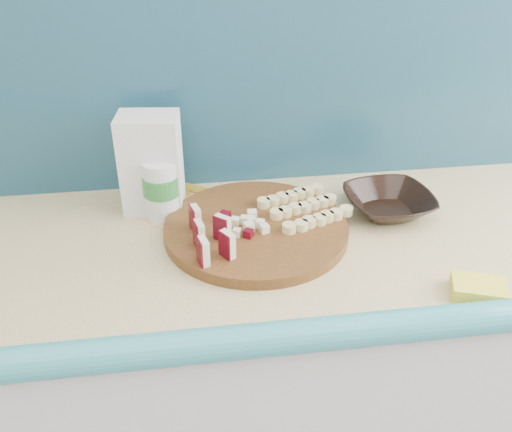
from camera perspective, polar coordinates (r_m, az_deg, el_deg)
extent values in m
cube|color=white|center=(1.33, -9.85, 18.52)|extent=(3.60, 0.04, 2.60)
cube|color=silver|center=(1.52, -2.97, -17.64)|extent=(2.20, 0.60, 0.88)
cube|color=#DAC180|center=(1.21, -3.55, -3.32)|extent=(2.20, 0.60, 0.03)
cube|color=teal|center=(0.98, -1.99, -13.17)|extent=(2.20, 0.06, 0.03)
cube|color=teal|center=(1.36, -5.00, 12.94)|extent=(2.20, 0.02, 0.50)
cylinder|color=#44240E|center=(1.23, 0.00, -1.29)|extent=(0.51, 0.51, 0.02)
cube|color=beige|center=(1.09, -5.23, -3.53)|extent=(0.02, 0.04, 0.05)
cube|color=#48050F|center=(1.09, -5.66, -3.65)|extent=(0.02, 0.03, 0.05)
cube|color=beige|center=(1.14, -5.64, -1.81)|extent=(0.02, 0.04, 0.05)
cube|color=#48050F|center=(1.14, -6.05, -1.92)|extent=(0.02, 0.03, 0.05)
cube|color=beige|center=(1.19, -6.02, -0.24)|extent=(0.02, 0.04, 0.05)
cube|color=#48050F|center=(1.19, -6.41, -0.34)|extent=(0.02, 0.03, 0.05)
cube|color=beige|center=(1.11, -2.84, -2.85)|extent=(0.02, 0.04, 0.05)
cube|color=#48050F|center=(1.10, -3.25, -2.97)|extent=(0.02, 0.03, 0.05)
cube|color=beige|center=(1.16, -3.35, -1.18)|extent=(0.02, 0.04, 0.05)
cube|color=#48050F|center=(1.16, -3.75, -1.29)|extent=(0.02, 0.03, 0.05)
cube|color=#F5EBC4|center=(1.21, -0.65, -0.59)|extent=(0.02, 0.02, 0.02)
cube|color=#F5EBC4|center=(1.22, -0.65, -0.33)|extent=(0.02, 0.02, 0.02)
cube|color=#48050F|center=(1.23, -1.17, -0.11)|extent=(0.02, 0.02, 0.02)
cube|color=#F5EBC4|center=(1.21, -1.34, -0.51)|extent=(0.02, 0.02, 0.02)
cube|color=#F5EBC4|center=(1.21, -1.84, -0.62)|extent=(0.02, 0.02, 0.02)
cube|color=#F5EBC4|center=(1.20, -2.10, -0.99)|extent=(0.02, 0.02, 0.02)
cube|color=#F5EBC4|center=(1.20, -1.26, -0.96)|extent=(0.02, 0.02, 0.02)
cube|color=#F5EBC4|center=(1.19, -0.85, -1.18)|extent=(0.02, 0.02, 0.02)
cube|color=#48050F|center=(1.19, -0.05, -1.17)|extent=(0.02, 0.02, 0.02)
cube|color=#F5EBC4|center=(1.20, -0.33, -0.73)|extent=(0.02, 0.02, 0.02)
cylinder|color=#D3C681|center=(1.19, 3.44, -1.18)|extent=(0.03, 0.03, 0.02)
cylinder|color=#D3C681|center=(1.20, 4.41, -0.90)|extent=(0.03, 0.03, 0.02)
cylinder|color=#D3C681|center=(1.22, 5.36, -0.62)|extent=(0.03, 0.03, 0.02)
cylinder|color=#D3C681|center=(1.23, 6.29, -0.35)|extent=(0.03, 0.03, 0.02)
cylinder|color=#D3C681|center=(1.24, 7.21, -0.08)|extent=(0.03, 0.03, 0.02)
cylinder|color=#D3C681|center=(1.25, 8.11, 0.19)|extent=(0.03, 0.03, 0.02)
cylinder|color=#D3C681|center=(1.26, 8.99, 0.44)|extent=(0.03, 0.03, 0.02)
cylinder|color=#D3C681|center=(1.24, 2.03, 0.11)|extent=(0.03, 0.03, 0.02)
cylinder|color=#D3C681|center=(1.25, 2.97, 0.38)|extent=(0.03, 0.03, 0.02)
cylinder|color=#D3C681|center=(1.26, 3.91, 0.63)|extent=(0.03, 0.03, 0.02)
cylinder|color=#D3C681|center=(1.27, 4.82, 0.89)|extent=(0.03, 0.03, 0.02)
cylinder|color=#D3C681|center=(1.28, 5.72, 1.14)|extent=(0.03, 0.03, 0.02)
cylinder|color=#D3C681|center=(1.29, 6.61, 1.38)|extent=(0.03, 0.03, 0.02)
cylinder|color=#D3C681|center=(1.30, 7.47, 1.62)|extent=(0.03, 0.03, 0.02)
cylinder|color=#D3C681|center=(1.28, 0.71, 1.32)|extent=(0.03, 0.03, 0.02)
cylinder|color=#D3C681|center=(1.29, 1.64, 1.57)|extent=(0.03, 0.03, 0.02)
cylinder|color=#D3C681|center=(1.30, 2.55, 1.81)|extent=(0.03, 0.03, 0.02)
cylinder|color=#D3C681|center=(1.31, 3.45, 2.04)|extent=(0.03, 0.03, 0.02)
cylinder|color=#D3C681|center=(1.32, 4.33, 2.27)|extent=(0.03, 0.03, 0.02)
cylinder|color=#D3C681|center=(1.34, 5.20, 2.50)|extent=(0.03, 0.03, 0.02)
cylinder|color=#D3C681|center=(1.35, 6.05, 2.72)|extent=(0.03, 0.03, 0.02)
imported|color=black|center=(1.33, 13.12, 1.27)|extent=(0.21, 0.21, 0.05)
cube|color=silver|center=(1.30, -10.43, 5.20)|extent=(0.14, 0.11, 0.23)
cylinder|color=silver|center=(1.29, -9.43, 2.70)|extent=(0.08, 0.08, 0.13)
cylinder|color=#2D7C33|center=(1.28, -9.47, 3.14)|extent=(0.08, 0.08, 0.04)
cube|color=yellow|center=(1.13, 21.35, -6.86)|extent=(0.11, 0.10, 0.03)
cube|color=gold|center=(1.43, -10.50, 2.68)|extent=(0.05, 0.14, 0.01)
cube|color=gold|center=(1.44, -8.39, 3.17)|extent=(0.09, 0.14, 0.01)
cube|color=gold|center=(1.42, -6.60, 2.80)|extent=(0.13, 0.10, 0.01)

